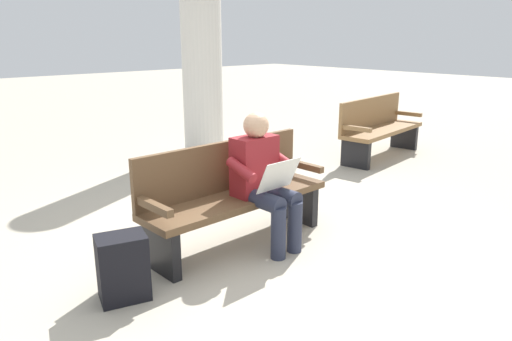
{
  "coord_description": "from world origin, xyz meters",
  "views": [
    {
      "loc": [
        2.56,
        3.05,
        1.81
      ],
      "look_at": [
        -0.07,
        0.15,
        0.7
      ],
      "focal_mm": 33.64,
      "sensor_mm": 36.0,
      "label": 1
    }
  ],
  "objects": [
    {
      "name": "bench_far",
      "position": [
        -3.67,
        -1.02,
        0.46
      ],
      "size": [
        1.85,
        0.7,
        0.9
      ],
      "rotation": [
        0.0,
        0.0,
        0.12
      ],
      "color": "olive",
      "rests_on": "ground"
    },
    {
      "name": "bench_near",
      "position": [
        0.0,
        -0.07,
        0.46
      ],
      "size": [
        1.81,
        0.51,
        0.9
      ],
      "rotation": [
        0.0,
        0.0,
        0.01
      ],
      "color": "brown",
      "rests_on": "ground"
    },
    {
      "name": "ground_plane",
      "position": [
        0.0,
        0.0,
        0.0
      ],
      "size": [
        40.0,
        40.0,
        0.0
      ],
      "primitive_type": "plane",
      "color": "#B7AD99"
    },
    {
      "name": "backpack",
      "position": [
        1.2,
        0.16,
        0.24
      ],
      "size": [
        0.39,
        0.36,
        0.48
      ],
      "rotation": [
        0.0,
        0.0,
        2.85
      ],
      "color": "black",
      "rests_on": "ground"
    },
    {
      "name": "person_seated",
      "position": [
        -0.15,
        0.16,
        0.63
      ],
      "size": [
        0.57,
        0.58,
        1.18
      ],
      "rotation": [
        0.0,
        0.0,
        0.01
      ],
      "color": "maroon",
      "rests_on": "ground"
    },
    {
      "name": "support_pillar",
      "position": [
        -1.91,
        -3.11,
        1.73
      ],
      "size": [
        0.62,
        0.62,
        3.45
      ],
      "primitive_type": "cylinder",
      "color": "silver",
      "rests_on": "ground"
    }
  ]
}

